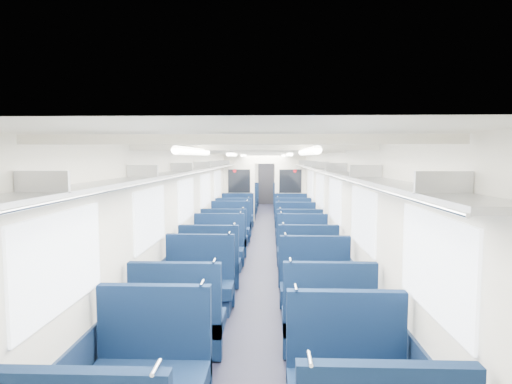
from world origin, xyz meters
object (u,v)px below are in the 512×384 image
(seat_19, at_px, (291,218))
(seat_22, at_px, (244,206))
(seat_13, at_px, (299,242))
(seat_26, at_px, (247,200))
(seat_15, at_px, (296,232))
(seat_12, at_px, (224,241))
(seat_20, at_px, (242,209))
(seat_17, at_px, (293,224))
(seat_21, at_px, (288,210))
(seat_10, at_px, (219,252))
(seat_18, at_px, (237,217))
(seat_5, at_px, (327,324))
(seat_6, at_px, (199,287))
(seat_25, at_px, (286,203))
(seat_7, at_px, (316,290))
(seat_11, at_px, (303,252))
(seat_27, at_px, (285,200))
(seat_4, at_px, (178,325))
(seat_9, at_px, (308,267))
(end_door, at_px, (266,183))
(seat_14, at_px, (230,231))
(seat_8, at_px, (210,267))
(seat_16, at_px, (234,224))
(seat_23, at_px, (287,206))
(seat_24, at_px, (246,203))
(seat_2, at_px, (151,374))
(bulkhead, at_px, (265,186))

(seat_19, distance_m, seat_22, 3.62)
(seat_13, xyz_separation_m, seat_26, (-1.66, 9.11, 0.00))
(seat_15, distance_m, seat_19, 2.48)
(seat_12, xyz_separation_m, seat_20, (0.00, 5.63, 0.00))
(seat_17, bearing_deg, seat_21, 90.00)
(seat_10, distance_m, seat_18, 4.70)
(seat_5, relative_size, seat_6, 1.00)
(seat_10, relative_size, seat_25, 1.00)
(seat_7, distance_m, seat_11, 2.32)
(seat_21, bearing_deg, seat_10, -104.19)
(seat_11, distance_m, seat_12, 1.94)
(seat_7, distance_m, seat_17, 5.82)
(seat_27, bearing_deg, seat_11, -90.00)
(seat_4, relative_size, seat_9, 1.00)
(seat_12, bearing_deg, seat_19, 65.39)
(end_door, relative_size, seat_6, 1.79)
(seat_6, distance_m, seat_25, 11.30)
(seat_14, height_order, seat_17, same)
(seat_8, bearing_deg, seat_27, 81.67)
(seat_15, bearing_deg, seat_16, 142.82)
(seat_21, xyz_separation_m, seat_26, (-1.66, 3.58, 0.00))
(seat_4, xyz_separation_m, seat_12, (0.00, 4.59, 0.00))
(seat_20, distance_m, seat_23, 2.05)
(seat_7, bearing_deg, seat_26, 97.60)
(seat_24, bearing_deg, seat_18, -90.00)
(seat_11, relative_size, seat_24, 1.00)
(end_door, xyz_separation_m, seat_2, (-0.83, -16.07, -0.66))
(seat_9, distance_m, seat_26, 11.32)
(seat_15, xyz_separation_m, seat_17, (0.00, 1.35, 0.00))
(seat_8, height_order, seat_20, same)
(seat_5, relative_size, seat_7, 1.00)
(seat_4, bearing_deg, seat_18, 90.00)
(seat_24, bearing_deg, seat_2, -90.00)
(seat_7, relative_size, seat_12, 1.00)
(seat_14, relative_size, seat_16, 1.00)
(seat_2, bearing_deg, seat_21, 81.56)
(seat_8, height_order, seat_16, same)
(seat_5, bearing_deg, bulkhead, 94.95)
(seat_5, xyz_separation_m, seat_6, (-1.66, 1.27, 0.00))
(seat_14, distance_m, seat_20, 4.29)
(seat_26, distance_m, seat_27, 1.66)
(seat_5, bearing_deg, seat_20, 99.28)
(seat_4, distance_m, seat_17, 7.28)
(seat_11, xyz_separation_m, seat_21, (0.00, 6.54, 0.00))
(seat_6, xyz_separation_m, seat_23, (1.66, 10.10, 0.00))
(seat_14, distance_m, seat_23, 5.74)
(seat_26, bearing_deg, seat_23, -53.85)
(seat_2, relative_size, seat_6, 1.00)
(bulkhead, xyz_separation_m, seat_22, (-0.83, 1.79, -0.89))
(seat_2, relative_size, seat_10, 1.00)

